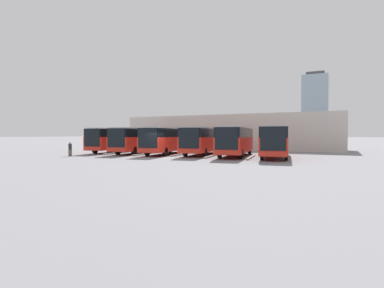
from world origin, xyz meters
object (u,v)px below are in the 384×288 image
object	(u,v)px
bus_2	(203,140)
bus_4	(140,139)
bus_5	(117,139)
pedestrian	(70,149)
bus_1	(236,140)
bus_3	(168,139)
bus_0	(275,140)

from	to	relation	value
bus_2	bus_4	xyz separation A→B (m)	(8.32, 0.97, 0.00)
bus_5	bus_2	bearing A→B (deg)	172.67
bus_2	pedestrian	world-z (taller)	bus_2
bus_1	bus_3	xyz separation A→B (m)	(8.32, 0.34, 0.00)
pedestrian	bus_2	bearing A→B (deg)	159.55
bus_0	bus_4	size ratio (longest dim) A/B	1.00
bus_0	bus_2	world-z (taller)	same
bus_0	bus_2	size ratio (longest dim) A/B	1.00
bus_3	bus_2	bearing A→B (deg)	-174.61
bus_0	bus_1	xyz separation A→B (m)	(4.16, -0.03, 0.00)
bus_0	bus_1	distance (m)	4.16
pedestrian	bus_5	bearing A→B (deg)	-141.86
bus_2	bus_5	size ratio (longest dim) A/B	1.00
bus_1	pedestrian	bearing A→B (deg)	18.32
bus_2	bus_5	world-z (taller)	same
bus_0	bus_5	bearing A→B (deg)	-9.95
bus_4	bus_5	bearing A→B (deg)	-17.74
bus_2	bus_4	size ratio (longest dim) A/B	1.00
bus_2	pedestrian	size ratio (longest dim) A/B	7.14
bus_4	bus_0	bearing A→B (deg)	172.01
bus_5	bus_0	bearing A→B (deg)	170.05
bus_0	bus_2	bearing A→B (deg)	-13.87
bus_1	bus_4	distance (m)	12.48
bus_5	pedestrian	xyz separation A→B (m)	(-0.84, 8.48, -0.92)
bus_2	bus_5	xyz separation A→B (m)	(12.47, 0.32, 0.00)
bus_5	bus_1	bearing A→B (deg)	169.86
bus_1	bus_2	world-z (taller)	same
bus_1	pedestrian	world-z (taller)	bus_1
bus_1	bus_2	distance (m)	4.22
bus_5	pedestrian	distance (m)	8.57
bus_0	pedestrian	size ratio (longest dim) A/B	7.14
bus_2	bus_3	xyz separation A→B (m)	(4.16, 1.05, 0.00)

